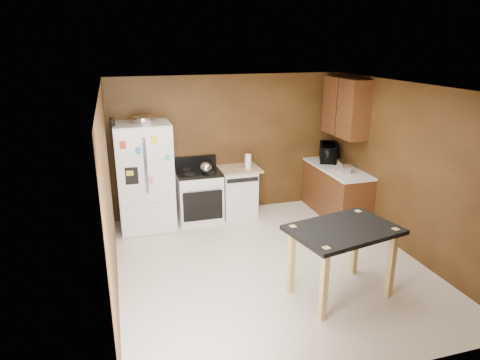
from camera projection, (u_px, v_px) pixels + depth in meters
name	position (u px, v px, depth m)	size (l,w,h in m)	color
floor	(270.00, 265.00, 6.11)	(4.50, 4.50, 0.00)	white
ceiling	(275.00, 87.00, 5.33)	(4.50, 4.50, 0.00)	white
wall_back	(229.00, 145.00, 7.77)	(4.20, 4.20, 0.00)	#553416
wall_front	(365.00, 261.00, 3.67)	(4.20, 4.20, 0.00)	#553416
wall_left	(109.00, 198.00, 5.15)	(4.50, 4.50, 0.00)	#553416
wall_right	(406.00, 169.00, 6.28)	(4.50, 4.50, 0.00)	#553416
roasting_pan	(144.00, 120.00, 6.86)	(0.37, 0.37, 0.09)	silver
pen_cup	(112.00, 122.00, 6.58)	(0.08, 0.08, 0.12)	black
kettle	(206.00, 168.00, 7.26)	(0.20, 0.20, 0.20)	silver
paper_towel	(248.00, 161.00, 7.55)	(0.11, 0.11, 0.26)	white
green_canister	(250.00, 164.00, 7.69)	(0.09, 0.09, 0.10)	#40A85F
toaster	(344.00, 167.00, 7.32)	(0.15, 0.25, 0.18)	silver
microwave	(328.00, 153.00, 8.00)	(0.55, 0.37, 0.30)	black
refrigerator	(145.00, 177.00, 7.11)	(0.90, 0.80, 1.80)	white
gas_range	(199.00, 195.00, 7.54)	(0.76, 0.68, 1.10)	white
dishwasher	(238.00, 191.00, 7.76)	(0.78, 0.63, 0.89)	white
right_cabinets	(339.00, 166.00, 7.67)	(0.63, 1.58, 2.45)	brown
island	(343.00, 238.00, 5.18)	(1.42, 1.09, 0.92)	black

